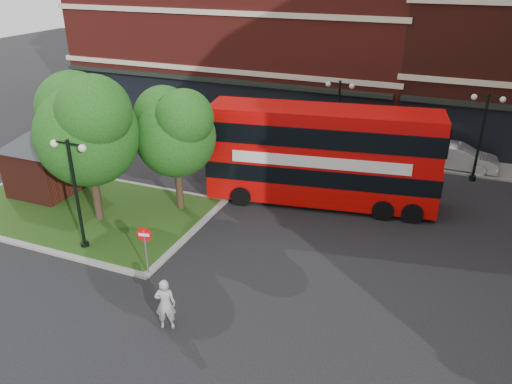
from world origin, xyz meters
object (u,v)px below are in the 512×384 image
at_px(bus, 322,150).
at_px(woman, 165,304).
at_px(car_silver, 270,142).
at_px(car_white, 458,157).

bearing_deg(bus, woman, -110.11).
distance_m(bus, car_silver, 8.06).
xyz_separation_m(bus, car_white, (6.40, 7.43, -2.10)).
xyz_separation_m(bus, woman, (-2.17, -11.42, -1.89)).
relative_size(woman, car_silver, 0.51).
height_order(woman, car_white, woman).
height_order(woman, car_silver, woman).
relative_size(bus, car_white, 2.56).
height_order(bus, woman, bus).
xyz_separation_m(woman, car_white, (8.57, 18.85, -0.21)).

